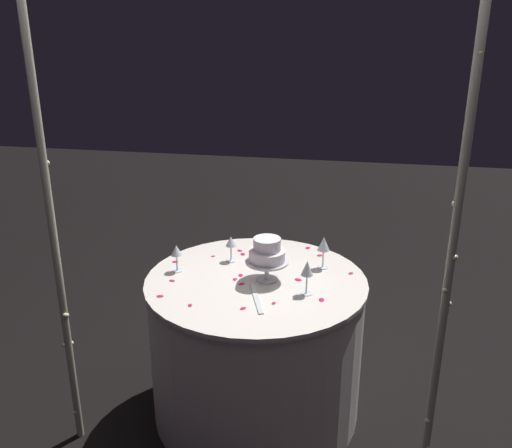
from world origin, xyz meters
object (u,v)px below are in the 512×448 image
wine_glass_1 (307,270)px  wine_glass_2 (176,252)px  decorative_arch (238,159)px  main_table (256,346)px  wine_glass_3 (231,243)px  cake_knife (256,297)px  wine_glass_0 (324,245)px  tiered_cake (267,254)px

wine_glass_1 → wine_glass_2: (0.70, -0.13, -0.02)m
decorative_arch → wine_glass_2: bearing=-43.7°
decorative_arch → main_table: 1.19m
wine_glass_1 → wine_glass_3: bearing=-35.0°
main_table → wine_glass_1: bearing=157.7°
main_table → wine_glass_1: 0.60m
wine_glass_2 → cake_knife: 0.52m
main_table → wine_glass_1: wine_glass_1 is taller
main_table → wine_glass_2: bearing=-2.6°
decorative_arch → wine_glass_0: (-0.32, -0.60, -0.59)m
wine_glass_0 → cake_knife: (0.29, 0.40, -0.13)m
wine_glass_3 → cake_knife: wine_glass_3 is taller
wine_glass_1 → wine_glass_3: (0.45, -0.31, -0.02)m
tiered_cake → wine_glass_0: bearing=-141.9°
wine_glass_0 → wine_glass_2: bearing=14.1°
main_table → wine_glass_1: (-0.27, 0.11, 0.53)m
wine_glass_1 → cake_knife: bearing=20.0°
wine_glass_1 → wine_glass_2: 0.71m
wine_glass_2 → wine_glass_3: wine_glass_2 is taller
decorative_arch → wine_glass_3: decorative_arch is taller
wine_glass_1 → cake_knife: 0.28m
wine_glass_2 → wine_glass_3: (-0.25, -0.18, -0.00)m
main_table → cake_knife: cake_knife is taller
wine_glass_2 → cake_knife: wine_glass_2 is taller
cake_knife → tiered_cake: bearing=-95.7°
cake_knife → decorative_arch: bearing=79.2°
wine_glass_0 → wine_glass_3: size_ratio=1.23×
decorative_arch → cake_knife: decorative_arch is taller
wine_glass_0 → wine_glass_2: wine_glass_0 is taller
decorative_arch → wine_glass_1: (-0.27, -0.28, -0.59)m
wine_glass_2 → wine_glass_3: bearing=-143.7°
tiered_cake → wine_glass_2: bearing=-2.6°
tiered_cake → main_table: bearing=-2.3°
tiered_cake → wine_glass_3: size_ratio=1.61×
tiered_cake → wine_glass_2: (0.49, -0.02, -0.04)m
main_table → cake_knife: 0.45m
tiered_cake → cake_knife: 0.24m
main_table → wine_glass_0: bearing=-147.3°
tiered_cake → decorative_arch: bearing=81.8°
tiered_cake → cake_knife: size_ratio=0.80×
main_table → wine_glass_2: (0.43, -0.02, 0.51)m
wine_glass_0 → wine_glass_3: bearing=0.6°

